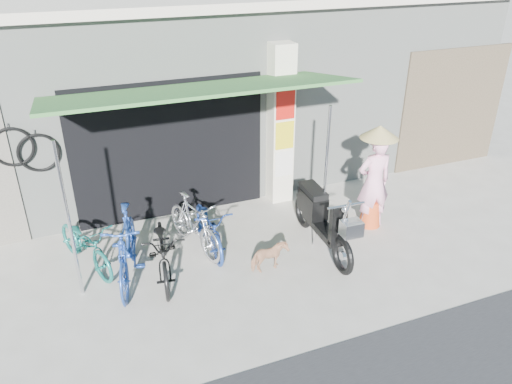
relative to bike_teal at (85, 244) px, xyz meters
name	(u,v)px	position (x,y,z in m)	size (l,w,h in m)	color
ground	(292,276)	(2.85, -1.40, -0.42)	(80.00, 80.00, 0.00)	#AEA79D
bicycle_shop	(196,79)	(2.85, 3.69, 1.42)	(12.30, 5.30, 3.66)	gray
shop_pillar	(280,126)	(3.70, 1.05, 1.08)	(0.42, 0.44, 3.00)	beige
awning	(197,93)	(1.95, 0.23, 2.10)	(4.60, 1.88, 2.72)	#2E5E2A
neighbour_right	(452,109)	(7.85, 1.19, 0.88)	(2.60, 0.06, 2.60)	brown
bike_teal	(85,244)	(0.00, 0.00, 0.00)	(0.55, 1.58, 0.83)	#16635C
bike_blue	(127,247)	(0.56, -0.54, 0.14)	(0.52, 1.83, 1.10)	#214297
bike_black	(163,250)	(1.07, -0.65, 0.03)	(0.59, 1.70, 0.89)	black
bike_silver	(194,224)	(1.68, -0.12, 0.05)	(0.44, 1.56, 0.94)	silver
bike_navy	(209,226)	(1.92, -0.17, 0.00)	(0.55, 1.57, 0.82)	navy
street_dog	(269,257)	(2.58, -1.13, -0.17)	(0.26, 0.57, 0.48)	#987E50
moped	(321,218)	(3.63, -0.80, 0.12)	(0.59, 2.07, 1.17)	black
nun	(374,178)	(4.79, -0.51, 0.50)	(0.65, 0.64, 1.87)	#EFA1C1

